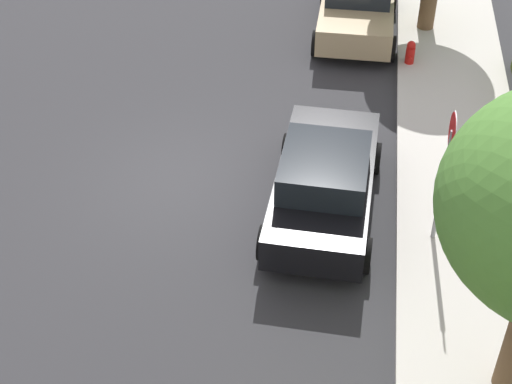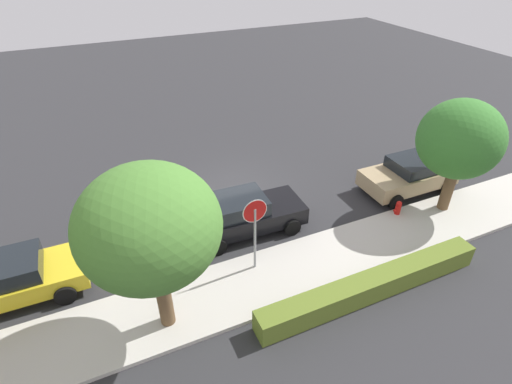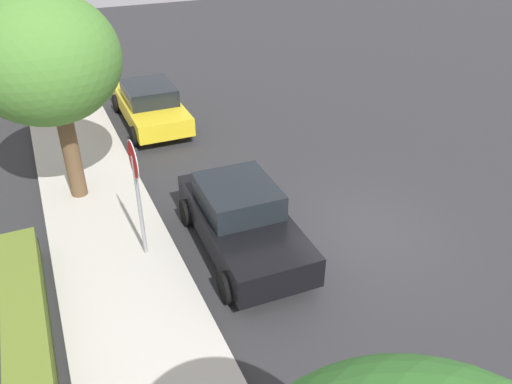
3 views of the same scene
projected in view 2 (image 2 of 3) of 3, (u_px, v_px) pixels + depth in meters
ground_plane at (233, 189)px, 17.23m from camera, size 60.00×60.00×0.00m
sidewalk_curb at (294, 270)px, 13.07m from camera, size 32.00×2.55×0.14m
stop_sign at (255, 223)px, 12.13m from camera, size 0.80×0.08×2.79m
parked_car_black at (245, 214)px, 14.51m from camera, size 4.25×2.10×1.52m
parked_car_yellow at (6, 281)px, 11.81m from camera, size 4.57×2.02×1.41m
parked_car_tan at (409, 174)px, 16.83m from camera, size 4.02×2.06×1.45m
street_tree_mid_block at (460, 140)px, 14.31m from camera, size 2.99×2.99×4.56m
street_tree_far at (149, 227)px, 9.23m from camera, size 3.42×3.42×5.17m
fire_hydrant at (398, 209)px, 15.42m from camera, size 0.30×0.22×0.72m
front_yard_hedge at (372, 286)px, 12.10m from camera, size 7.66×0.69×0.75m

